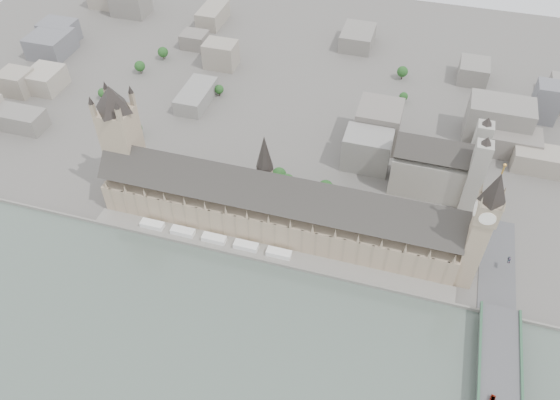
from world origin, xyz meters
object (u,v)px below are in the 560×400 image
(palace_of_westminster, at_px, (276,207))
(elizabeth_tower, at_px, (483,224))
(car_approach, at_px, (509,260))
(victoria_tower, at_px, (121,138))
(westminster_abbey, at_px, (439,168))

(palace_of_westminster, bearing_deg, elizabeth_tower, -4.85)
(elizabeth_tower, distance_m, car_approach, 58.50)
(car_approach, bearing_deg, palace_of_westminster, -170.73)
(palace_of_westminster, height_order, elizabeth_tower, elizabeth_tower)
(victoria_tower, distance_m, westminster_abbey, 244.79)
(victoria_tower, xyz_separation_m, westminster_abbey, (232.92, 69.00, -30.12))
(palace_of_westminster, relative_size, westminster_abbey, 3.90)
(victoria_tower, bearing_deg, car_approach, 0.14)
(victoria_tower, distance_m, car_approach, 292.58)
(elizabeth_tower, distance_m, victoria_tower, 260.64)
(elizabeth_tower, bearing_deg, victoria_tower, 176.04)
(elizabeth_tower, bearing_deg, palace_of_westminster, 175.15)
(elizabeth_tower, relative_size, victoria_tower, 1.07)
(palace_of_westminster, distance_m, westminster_abbey, 134.09)
(elizabeth_tower, relative_size, car_approach, 21.03)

